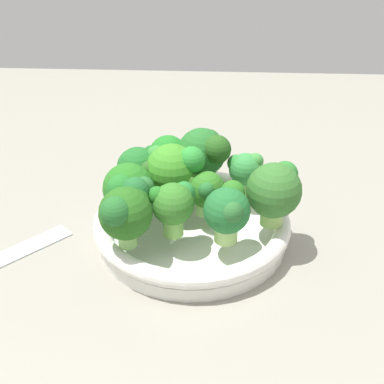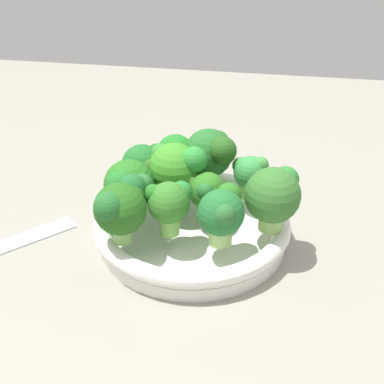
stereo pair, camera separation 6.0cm
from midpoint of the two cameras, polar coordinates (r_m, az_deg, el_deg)
ground_plane at (r=63.22cm, az=4.10°, el=-6.73°), size 130.00×130.00×2.50cm
bowl at (r=62.24cm, az=2.75°, el=-3.84°), size 23.37×23.37×3.60cm
broccoli_floret_0 at (r=59.95cm, az=4.22°, el=0.01°), size 4.63×5.07×5.25cm
broccoli_floret_1 at (r=59.10cm, az=-4.16°, el=0.67°), size 6.58×6.12×6.71cm
broccoli_floret_2 at (r=57.79cm, az=11.93°, el=-0.32°), size 6.45×6.21×7.50cm
broccoli_floret_3 at (r=62.88cm, az=-2.62°, el=2.78°), size 5.11×5.12×6.70cm
broccoli_floret_4 at (r=54.78cm, az=6.44°, el=-2.34°), size 5.68×5.03×6.41cm
broccoli_floret_5 at (r=56.07cm, az=0.48°, el=-1.22°), size 5.03×5.11×6.26cm
broccoli_floret_6 at (r=61.47cm, az=1.09°, el=2.56°), size 6.57×7.11×7.66cm
broccoli_floret_7 at (r=63.77cm, az=9.05°, el=1.91°), size 4.08×4.43×5.44cm
broccoli_floret_8 at (r=65.86cm, az=0.97°, el=4.10°), size 5.04×5.40×6.44cm
broccoli_floret_9 at (r=65.38cm, az=4.74°, el=4.22°), size 6.61×6.76×7.41cm
broccoli_floret_10 at (r=54.71cm, az=-4.68°, el=-1.60°), size 6.89×5.67×7.02cm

